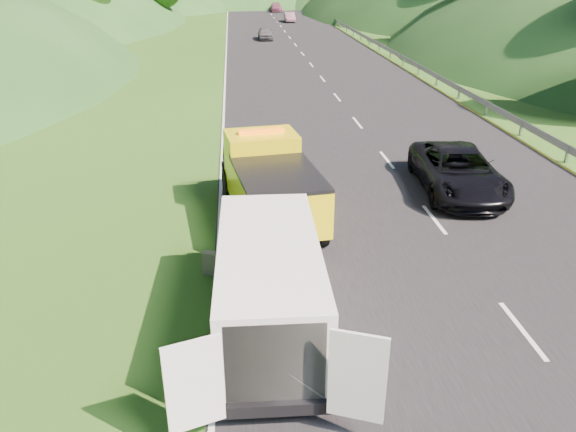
{
  "coord_description": "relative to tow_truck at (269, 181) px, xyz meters",
  "views": [
    {
      "loc": [
        -3.25,
        -11.91,
        7.59
      ],
      "look_at": [
        -1.94,
        1.9,
        1.3
      ],
      "focal_mm": 35.0,
      "sensor_mm": 36.0,
      "label": 1
    }
  ],
  "objects": [
    {
      "name": "ground",
      "position": [
        2.28,
        -4.61,
        -1.31
      ],
      "size": [
        320.0,
        320.0,
        0.0
      ],
      "primitive_type": "plane",
      "color": "#38661E",
      "rests_on": "ground"
    },
    {
      "name": "road_surface",
      "position": [
        5.28,
        35.39,
        -1.3
      ],
      "size": [
        14.0,
        200.0,
        0.02
      ],
      "primitive_type": "cube",
      "color": "black",
      "rests_on": "ground"
    },
    {
      "name": "guardrail",
      "position": [
        12.58,
        47.89,
        -1.31
      ],
      "size": [
        0.06,
        140.0,
        1.52
      ],
      "primitive_type": "cube",
      "color": "gray",
      "rests_on": "ground"
    },
    {
      "name": "tree_line_left",
      "position": [
        -16.72,
        55.39,
        -1.31
      ],
      "size": [
        14.0,
        140.0,
        14.0
      ],
      "primitive_type": null,
      "color": "#2A4D16",
      "rests_on": "ground"
    },
    {
      "name": "tree_line_right",
      "position": [
        25.28,
        55.39,
        -1.31
      ],
      "size": [
        14.0,
        140.0,
        14.0
      ],
      "primitive_type": null,
      "color": "#2A4D16",
      "rests_on": "ground"
    },
    {
      "name": "tow_truck",
      "position": [
        0.0,
        0.0,
        0.0
      ],
      "size": [
        3.15,
        6.48,
        2.67
      ],
      "rotation": [
        0.0,
        0.0,
        0.15
      ],
      "color": "black",
      "rests_on": "ground"
    },
    {
      "name": "white_van",
      "position": [
        -0.4,
        -6.11,
        0.01
      ],
      "size": [
        3.59,
        6.59,
        2.32
      ],
      "rotation": [
        0.0,
        0.0,
        -0.02
      ],
      "color": "black",
      "rests_on": "ground"
    },
    {
      "name": "woman",
      "position": [
        -0.45,
        -3.16,
        -1.31
      ],
      "size": [
        0.53,
        0.63,
        1.49
      ],
      "primitive_type": "imported",
      "rotation": [
        0.0,
        0.0,
        1.85
      ],
      "color": "white",
      "rests_on": "ground"
    },
    {
      "name": "child",
      "position": [
        0.1,
        -5.0,
        -1.31
      ],
      "size": [
        0.66,
        0.6,
        1.12
      ],
      "primitive_type": "imported",
      "rotation": [
        0.0,
        0.0,
        -0.38
      ],
      "color": "tan",
      "rests_on": "ground"
    },
    {
      "name": "suitcase",
      "position": [
        -1.79,
        -3.37,
        -0.99
      ],
      "size": [
        0.45,
        0.33,
        0.64
      ],
      "primitive_type": "cube",
      "rotation": [
        0.0,
        0.0,
        -0.31
      ],
      "color": "#67624D",
      "rests_on": "ground"
    },
    {
      "name": "passing_suv",
      "position": [
        6.86,
        1.72,
        -1.31
      ],
      "size": [
        3.08,
        5.83,
        1.56
      ],
      "primitive_type": "imported",
      "rotation": [
        0.0,
        0.0,
        -0.09
      ],
      "color": "black",
      "rests_on": "ground"
    },
    {
      "name": "dist_car_a",
      "position": [
        2.51,
        45.82,
        -1.31
      ],
      "size": [
        1.53,
        3.82,
        1.3
      ],
      "primitive_type": "imported",
      "color": "#464549",
      "rests_on": "ground"
    },
    {
      "name": "dist_car_b",
      "position": [
        6.98,
        64.87,
        -1.31
      ],
      "size": [
        1.34,
        3.85,
        1.27
      ],
      "primitive_type": "imported",
      "color": "#6D4955",
      "rests_on": "ground"
    },
    {
      "name": "dist_car_c",
      "position": [
        6.47,
        82.56,
        -1.31
      ],
      "size": [
        1.87,
        4.6,
        1.34
      ],
      "primitive_type": "imported",
      "color": "#824158",
      "rests_on": "ground"
    }
  ]
}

